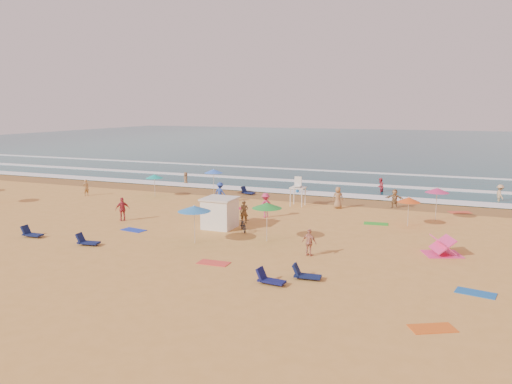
% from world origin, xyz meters
% --- Properties ---
extents(ground, '(220.00, 220.00, 0.00)m').
position_xyz_m(ground, '(0.00, 0.00, 0.00)').
color(ground, gold).
rests_on(ground, ground).
extents(ocean, '(220.00, 140.00, 0.18)m').
position_xyz_m(ocean, '(0.00, 84.00, 0.00)').
color(ocean, '#0C4756').
rests_on(ocean, ground).
extents(wet_sand, '(220.00, 220.00, 0.00)m').
position_xyz_m(wet_sand, '(0.00, 12.50, 0.01)').
color(wet_sand, olive).
rests_on(wet_sand, ground).
extents(surf_foam, '(200.00, 18.70, 0.05)m').
position_xyz_m(surf_foam, '(0.00, 21.32, 0.10)').
color(surf_foam, white).
rests_on(surf_foam, ground).
extents(cabana, '(2.00, 2.00, 2.00)m').
position_xyz_m(cabana, '(-0.78, -0.43, 1.00)').
color(cabana, white).
rests_on(cabana, ground).
extents(cabana_roof, '(2.20, 2.20, 0.12)m').
position_xyz_m(cabana_roof, '(-0.78, -0.43, 2.06)').
color(cabana_roof, silver).
rests_on(cabana_roof, cabana).
extents(bicycle, '(1.38, 1.70, 0.87)m').
position_xyz_m(bicycle, '(1.12, -0.73, 0.43)').
color(bicycle, black).
rests_on(bicycle, ground).
extents(lifeguard_stand, '(1.20, 1.20, 2.10)m').
position_xyz_m(lifeguard_stand, '(1.92, 9.04, 1.05)').
color(lifeguard_stand, white).
rests_on(lifeguard_stand, ground).
extents(beach_umbrellas, '(62.21, 25.27, 0.80)m').
position_xyz_m(beach_umbrellas, '(1.55, -0.27, 2.18)').
color(beach_umbrellas, '#17A3BB').
rests_on(beach_umbrellas, ground).
extents(loungers, '(55.38, 22.87, 0.34)m').
position_xyz_m(loungers, '(4.19, -3.72, 0.17)').
color(loungers, '#0E1746').
rests_on(loungers, ground).
extents(towels, '(36.91, 24.52, 0.03)m').
position_xyz_m(towels, '(1.00, -2.21, 0.01)').
color(towels, orange).
rests_on(towels, ground).
extents(beachgoers, '(40.44, 30.36, 2.12)m').
position_xyz_m(beachgoers, '(-0.43, 6.71, 0.79)').
color(beachgoers, '#2775B8').
rests_on(beachgoers, ground).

